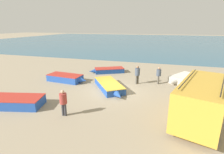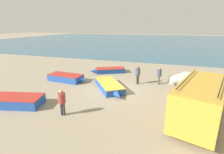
{
  "view_description": "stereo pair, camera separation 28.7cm",
  "coord_description": "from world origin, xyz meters",
  "px_view_note": "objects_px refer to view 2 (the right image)",
  "views": [
    {
      "loc": [
        3.84,
        -13.16,
        5.24
      ],
      "look_at": [
        -0.35,
        0.52,
        1.0
      ],
      "focal_mm": 28.0,
      "sensor_mm": 36.0,
      "label": 1
    },
    {
      "loc": [
        4.12,
        -13.07,
        5.24
      ],
      "look_at": [
        -0.35,
        0.52,
        1.0
      ],
      "focal_mm": 28.0,
      "sensor_mm": 36.0,
      "label": 2
    }
  ],
  "objects_px": {
    "fishing_rowboat_0": "(109,86)",
    "fisherman_3": "(224,84)",
    "fishing_rowboat_2": "(109,70)",
    "fisherman_1": "(62,100)",
    "fishing_rowboat_1": "(10,101)",
    "fishing_rowboat_3": "(184,79)",
    "parked_van": "(201,101)",
    "fishing_rowboat_4": "(67,78)",
    "fisherman_2": "(159,74)",
    "fisherman_0": "(138,73)"
  },
  "relations": [
    {
      "from": "fishing_rowboat_3",
      "to": "fisherman_0",
      "type": "xyz_separation_m",
      "value": [
        -4.11,
        -1.96,
        0.71
      ]
    },
    {
      "from": "parked_van",
      "to": "fishing_rowboat_4",
      "type": "xyz_separation_m",
      "value": [
        -11.18,
        4.29,
        -0.95
      ]
    },
    {
      "from": "parked_van",
      "to": "fishing_rowboat_4",
      "type": "height_order",
      "value": "parked_van"
    },
    {
      "from": "fisherman_3",
      "to": "fisherman_0",
      "type": "bearing_deg",
      "value": -32.0
    },
    {
      "from": "fishing_rowboat_1",
      "to": "fishing_rowboat_2",
      "type": "height_order",
      "value": "fishing_rowboat_1"
    },
    {
      "from": "fishing_rowboat_2",
      "to": "fisherman_1",
      "type": "distance_m",
      "value": 10.37
    },
    {
      "from": "parked_van",
      "to": "fisherman_1",
      "type": "height_order",
      "value": "parked_van"
    },
    {
      "from": "fisherman_2",
      "to": "fisherman_3",
      "type": "bearing_deg",
      "value": -9.71
    },
    {
      "from": "fishing_rowboat_3",
      "to": "fisherman_2",
      "type": "relative_size",
      "value": 2.38
    },
    {
      "from": "fishing_rowboat_3",
      "to": "fishing_rowboat_0",
      "type": "bearing_deg",
      "value": -24.36
    },
    {
      "from": "fishing_rowboat_0",
      "to": "fishing_rowboat_1",
      "type": "height_order",
      "value": "fishing_rowboat_1"
    },
    {
      "from": "fishing_rowboat_1",
      "to": "fisherman_3",
      "type": "distance_m",
      "value": 15.5
    },
    {
      "from": "fisherman_0",
      "to": "fisherman_2",
      "type": "height_order",
      "value": "fisherman_0"
    },
    {
      "from": "parked_van",
      "to": "fisherman_3",
      "type": "bearing_deg",
      "value": -9.34
    },
    {
      "from": "fishing_rowboat_4",
      "to": "parked_van",
      "type": "bearing_deg",
      "value": -16.37
    },
    {
      "from": "fishing_rowboat_1",
      "to": "fisherman_0",
      "type": "bearing_deg",
      "value": -149.78
    },
    {
      "from": "fishing_rowboat_0",
      "to": "fisherman_3",
      "type": "distance_m",
      "value": 8.86
    },
    {
      "from": "parked_van",
      "to": "fishing_rowboat_3",
      "type": "distance_m",
      "value": 7.55
    },
    {
      "from": "parked_van",
      "to": "fishing_rowboat_1",
      "type": "bearing_deg",
      "value": 115.06
    },
    {
      "from": "fishing_rowboat_4",
      "to": "fishing_rowboat_3",
      "type": "bearing_deg",
      "value": 21.01
    },
    {
      "from": "fisherman_3",
      "to": "fisherman_2",
      "type": "bearing_deg",
      "value": -41.58
    },
    {
      "from": "fishing_rowboat_2",
      "to": "fisherman_2",
      "type": "xyz_separation_m",
      "value": [
        5.71,
        -2.5,
        0.69
      ]
    },
    {
      "from": "fishing_rowboat_2",
      "to": "fishing_rowboat_3",
      "type": "bearing_deg",
      "value": 143.95
    },
    {
      "from": "fishing_rowboat_1",
      "to": "fishing_rowboat_2",
      "type": "distance_m",
      "value": 10.9
    },
    {
      "from": "fishing_rowboat_0",
      "to": "fishing_rowboat_4",
      "type": "height_order",
      "value": "fishing_rowboat_4"
    },
    {
      "from": "parked_van",
      "to": "fisherman_3",
      "type": "distance_m",
      "value": 5.11
    },
    {
      "from": "fishing_rowboat_2",
      "to": "fisherman_1",
      "type": "relative_size",
      "value": 2.41
    },
    {
      "from": "fishing_rowboat_3",
      "to": "fishing_rowboat_4",
      "type": "relative_size",
      "value": 0.92
    },
    {
      "from": "fishing_rowboat_1",
      "to": "fishing_rowboat_0",
      "type": "bearing_deg",
      "value": -150.54
    },
    {
      "from": "parked_van",
      "to": "fisherman_1",
      "type": "relative_size",
      "value": 3.51
    },
    {
      "from": "parked_van",
      "to": "fishing_rowboat_0",
      "type": "relative_size",
      "value": 1.3
    },
    {
      "from": "fishing_rowboat_4",
      "to": "fisherman_3",
      "type": "height_order",
      "value": "fisherman_3"
    },
    {
      "from": "fishing_rowboat_3",
      "to": "fisherman_3",
      "type": "height_order",
      "value": "fisherman_3"
    },
    {
      "from": "fishing_rowboat_1",
      "to": "fisherman_2",
      "type": "height_order",
      "value": "fisherman_2"
    },
    {
      "from": "parked_van",
      "to": "fisherman_2",
      "type": "xyz_separation_m",
      "value": [
        -2.57,
        6.11,
        -0.33
      ]
    },
    {
      "from": "fishing_rowboat_1",
      "to": "fisherman_1",
      "type": "distance_m",
      "value": 4.27
    },
    {
      "from": "fishing_rowboat_4",
      "to": "fisherman_1",
      "type": "relative_size",
      "value": 2.51
    },
    {
      "from": "fishing_rowboat_0",
      "to": "fishing_rowboat_3",
      "type": "height_order",
      "value": "fishing_rowboat_3"
    },
    {
      "from": "parked_van",
      "to": "fishing_rowboat_3",
      "type": "xyz_separation_m",
      "value": [
        -0.34,
        7.48,
        -0.96
      ]
    },
    {
      "from": "fisherman_1",
      "to": "fisherman_0",
      "type": "bearing_deg",
      "value": -28.6
    },
    {
      "from": "fishing_rowboat_1",
      "to": "fisherman_3",
      "type": "bearing_deg",
      "value": -169.97
    },
    {
      "from": "fisherman_1",
      "to": "fisherman_2",
      "type": "height_order",
      "value": "fisherman_1"
    },
    {
      "from": "parked_van",
      "to": "fisherman_0",
      "type": "height_order",
      "value": "parked_van"
    },
    {
      "from": "parked_van",
      "to": "fisherman_2",
      "type": "relative_size",
      "value": 3.61
    },
    {
      "from": "fishing_rowboat_3",
      "to": "fisherman_1",
      "type": "relative_size",
      "value": 2.31
    },
    {
      "from": "fishing_rowboat_4",
      "to": "fishing_rowboat_2",
      "type": "bearing_deg",
      "value": 60.77
    },
    {
      "from": "fisherman_0",
      "to": "fishing_rowboat_4",
      "type": "bearing_deg",
      "value": -122.81
    },
    {
      "from": "fishing_rowboat_0",
      "to": "fishing_rowboat_3",
      "type": "xyz_separation_m",
      "value": [
        6.14,
        4.06,
        0.03
      ]
    },
    {
      "from": "fishing_rowboat_2",
      "to": "fisherman_0",
      "type": "relative_size",
      "value": 2.3
    },
    {
      "from": "fishing_rowboat_0",
      "to": "fishing_rowboat_1",
      "type": "xyz_separation_m",
      "value": [
        -5.42,
        -5.1,
        0.05
      ]
    }
  ]
}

